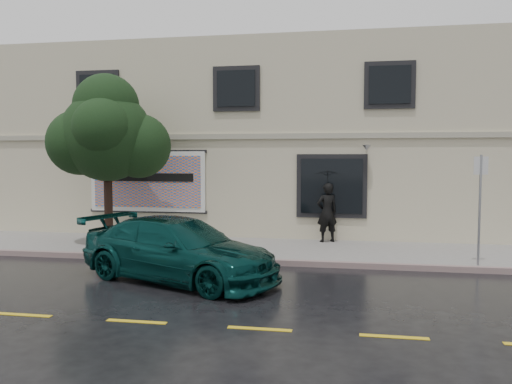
% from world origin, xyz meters
% --- Properties ---
extents(ground, '(90.00, 90.00, 0.00)m').
position_xyz_m(ground, '(0.00, 0.00, 0.00)').
color(ground, black).
rests_on(ground, ground).
extents(sidewalk, '(20.00, 3.50, 0.15)m').
position_xyz_m(sidewalk, '(0.00, 3.25, 0.07)').
color(sidewalk, gray).
rests_on(sidewalk, ground).
extents(curb, '(20.00, 0.18, 0.16)m').
position_xyz_m(curb, '(0.00, 1.50, 0.07)').
color(curb, gray).
rests_on(curb, ground).
extents(road_marking, '(19.00, 0.12, 0.01)m').
position_xyz_m(road_marking, '(0.00, -3.50, 0.01)').
color(road_marking, gold).
rests_on(road_marking, ground).
extents(building, '(20.00, 8.12, 7.00)m').
position_xyz_m(building, '(0.00, 9.00, 3.50)').
color(building, '#C2B69C').
rests_on(building, ground).
extents(billboard, '(4.30, 0.16, 2.20)m').
position_xyz_m(billboard, '(-3.20, 4.92, 2.05)').
color(billboard, white).
rests_on(billboard, ground).
extents(car, '(5.52, 3.94, 1.47)m').
position_xyz_m(car, '(-0.23, -0.50, 0.74)').
color(car, '#083431').
rests_on(car, ground).
extents(pedestrian, '(0.83, 0.71, 1.92)m').
position_xyz_m(pedestrian, '(3.07, 4.60, 1.11)').
color(pedestrian, black).
rests_on(pedestrian, sidewalk).
extents(umbrella, '(1.01, 1.01, 0.66)m').
position_xyz_m(umbrella, '(3.07, 4.60, 2.40)').
color(umbrella, black).
rests_on(umbrella, pedestrian).
extents(street_tree, '(2.80, 2.80, 4.81)m').
position_xyz_m(street_tree, '(-3.65, 2.87, 3.54)').
color(street_tree, black).
rests_on(street_tree, sidewalk).
extents(fire_hydrant, '(0.30, 0.29, 0.74)m').
position_xyz_m(fire_hydrant, '(-1.50, 1.80, 0.51)').
color(fire_hydrant, silver).
rests_on(fire_hydrant, sidewalk).
extents(sign_pole, '(0.35, 0.06, 2.81)m').
position_xyz_m(sign_pole, '(6.98, 1.70, 1.82)').
color(sign_pole, gray).
rests_on(sign_pole, sidewalk).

